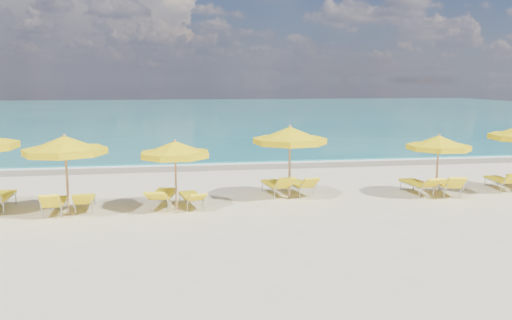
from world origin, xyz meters
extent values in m
plane|color=beige|center=(0.00, 0.00, 0.00)|extent=(120.00, 120.00, 0.00)
cube|color=#147474|center=(0.00, 48.00, 0.00)|extent=(120.00, 80.00, 0.30)
cube|color=tan|center=(0.00, 7.40, 0.00)|extent=(120.00, 2.60, 0.01)
cube|color=white|center=(0.00, 8.20, 0.00)|extent=(120.00, 1.20, 0.03)
cube|color=white|center=(-6.00, 17.00, 0.00)|extent=(14.00, 0.36, 0.05)
cube|color=white|center=(8.00, 24.00, 0.00)|extent=(18.00, 0.30, 0.05)
cylinder|color=tan|center=(-6.02, -0.55, 1.18)|extent=(0.07, 0.07, 2.35)
cone|color=yellow|center=(-6.02, -0.55, 2.16)|extent=(2.57, 2.57, 0.47)
cylinder|color=yellow|center=(-6.02, -0.55, 1.93)|extent=(2.60, 2.60, 0.19)
sphere|color=tan|center=(-6.02, -0.55, 2.40)|extent=(0.10, 0.10, 0.10)
cylinder|color=tan|center=(-2.82, -0.42, 1.06)|extent=(0.07, 0.07, 2.12)
cone|color=yellow|center=(-2.82, -0.42, 1.95)|extent=(2.83, 2.83, 0.42)
cylinder|color=yellow|center=(-2.82, -0.42, 1.75)|extent=(2.86, 2.86, 0.17)
sphere|color=tan|center=(-2.82, -0.42, 2.17)|extent=(0.09, 0.09, 0.09)
cylinder|color=tan|center=(0.99, 0.48, 1.21)|extent=(0.08, 0.08, 2.42)
cone|color=yellow|center=(0.99, 0.48, 2.22)|extent=(2.93, 2.93, 0.48)
cylinder|color=yellow|center=(0.99, 0.48, 1.99)|extent=(2.96, 2.96, 0.19)
sphere|color=tan|center=(0.99, 0.48, 2.47)|extent=(0.11, 0.11, 0.11)
cylinder|color=tan|center=(6.13, 0.03, 1.05)|extent=(0.07, 0.07, 2.09)
cone|color=yellow|center=(6.13, 0.03, 1.93)|extent=(2.83, 2.83, 0.42)
cylinder|color=yellow|center=(6.13, 0.03, 1.72)|extent=(2.86, 2.86, 0.17)
sphere|color=tan|center=(6.13, 0.03, 2.14)|extent=(0.09, 0.09, 0.09)
cube|color=yellow|center=(-8.30, 0.54, 0.42)|extent=(0.69, 1.46, 0.09)
cube|color=yellow|center=(-6.46, -0.25, 0.36)|extent=(0.64, 1.28, 0.08)
cube|color=yellow|center=(-6.40, -1.08, 0.57)|extent=(0.58, 0.50, 0.47)
cube|color=yellow|center=(-5.65, 0.06, 0.34)|extent=(0.61, 1.21, 0.07)
cube|color=yellow|center=(-5.59, -0.74, 0.52)|extent=(0.56, 0.51, 0.40)
cube|color=yellow|center=(-3.22, 0.13, 0.41)|extent=(0.89, 1.51, 0.09)
cube|color=yellow|center=(-3.41, -0.85, 0.56)|extent=(0.74, 0.74, 0.38)
cube|color=yellow|center=(-2.37, -0.03, 0.35)|extent=(0.77, 1.28, 0.07)
cube|color=yellow|center=(-2.20, -0.86, 0.48)|extent=(0.63, 0.64, 0.32)
cube|color=yellow|center=(0.62, 1.16, 0.38)|extent=(0.82, 1.42, 0.08)
cube|color=yellow|center=(0.78, 0.27, 0.59)|extent=(0.68, 0.63, 0.47)
cube|color=yellow|center=(1.49, 1.18, 0.37)|extent=(0.80, 1.36, 0.08)
cube|color=yellow|center=(1.66, 0.33, 0.56)|extent=(0.65, 0.61, 0.43)
cube|color=yellow|center=(5.64, 0.56, 0.38)|extent=(0.75, 1.39, 0.08)
cube|color=yellow|center=(5.75, -0.36, 0.56)|extent=(0.66, 0.63, 0.41)
cube|color=yellow|center=(6.67, 0.30, 0.38)|extent=(0.84, 1.41, 0.08)
cube|color=yellow|center=(6.49, -0.57, 0.59)|extent=(0.68, 0.62, 0.47)
cube|color=yellow|center=(9.06, 0.78, 0.36)|extent=(0.66, 1.28, 0.08)
cube|color=yellow|center=(8.99, -0.05, 0.55)|extent=(0.59, 0.53, 0.44)
camera|label=1|loc=(-2.73, -15.79, 4.00)|focal=35.00mm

